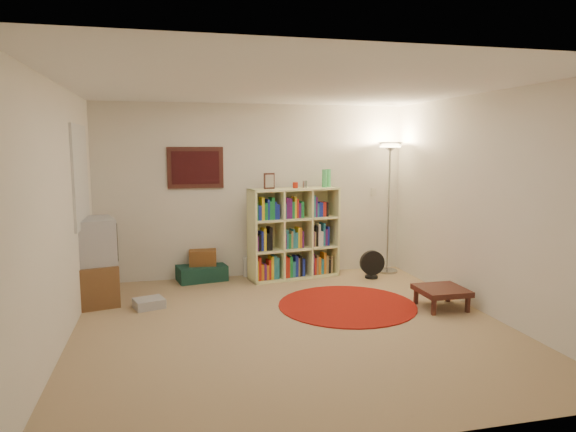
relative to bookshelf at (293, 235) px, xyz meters
name	(u,v)px	position (x,y,z in m)	size (l,w,h in m)	color
room	(286,208)	(-0.55, -1.92, 0.63)	(4.54, 4.54, 2.54)	#9F835D
bookshelf	(293,235)	(0.00, 0.00, 0.00)	(1.35, 0.59, 1.57)	#FEFFAA
floor_lamp	(390,165)	(1.48, -0.01, 1.00)	(0.49, 0.49, 1.96)	#A0A1A4
floor_fan	(372,264)	(1.11, -0.31, -0.43)	(0.36, 0.20, 0.41)	black
tv_stand	(93,262)	(-2.64, -0.61, -0.13)	(0.66, 0.81, 1.04)	brown
dvd_box	(149,303)	(-2.00, -0.98, -0.58)	(0.40, 0.37, 0.11)	#ACABB0
suitcase	(202,273)	(-1.30, 0.16, -0.52)	(0.74, 0.55, 0.22)	#13352B
wicker_basket	(203,257)	(-1.28, 0.18, -0.31)	(0.40, 0.30, 0.22)	brown
paper_towel	(247,267)	(-0.63, 0.23, -0.49)	(0.15, 0.15, 0.28)	silver
red_rug	(347,305)	(0.32, -1.44, -0.62)	(1.65, 1.65, 0.01)	maroon
side_table	(442,291)	(1.37, -1.79, -0.43)	(0.54, 0.54, 0.25)	#391914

